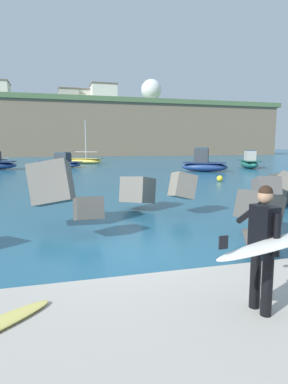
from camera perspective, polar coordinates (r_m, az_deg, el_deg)
name	(u,v)px	position (r m, az deg, el deg)	size (l,w,h in m)	color
ground_plane	(126,255)	(7.87, -3.05, -10.79)	(400.00, 400.00, 0.00)	#235B7A
walkway_path	(199,352)	(4.37, 9.54, -25.62)	(48.00, 4.40, 0.24)	#B2ADA3
breakwater_jetty	(113,195)	(10.23, -5.36, -0.59)	(31.78, 7.77, 2.43)	gray
surfer_with_board	(271,241)	(4.74, 21.10, -7.93)	(2.11, 1.22, 1.78)	black
boat_near_left	(60,163)	(40.51, -14.26, 4.94)	(5.59, 5.14, 1.81)	navy
boat_near_centre	(204,164)	(33.30, 10.33, 4.76)	(4.90, 4.01, 2.40)	navy
boat_mid_left	(84,161)	(47.94, -10.44, 5.38)	(5.67, 5.05, 6.09)	#EAC64C
boat_mid_centre	(249,162)	(39.94, 17.73, 4.91)	(3.25, 5.49, 2.09)	#1E6656
mooring_buoy_middle	(220,179)	(24.20, 13.00, 2.29)	(0.44, 0.44, 0.44)	yellow
headland_bluff	(78,130)	(103.97, -11.31, 10.44)	(109.56, 44.57, 14.51)	#847056
radar_dome	(151,92)	(112.58, 1.28, 16.90)	(6.67, 6.67, 9.63)	silver
station_building_west	(68,97)	(103.51, -12.96, 15.69)	(5.76, 7.88, 4.50)	#B2ADA3
station_building_central	(81,98)	(105.42, -10.94, 15.66)	(7.48, 8.06, 4.71)	beige
station_building_east	(103,94)	(100.35, -7.04, 16.42)	(7.41, 7.06, 5.68)	silver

